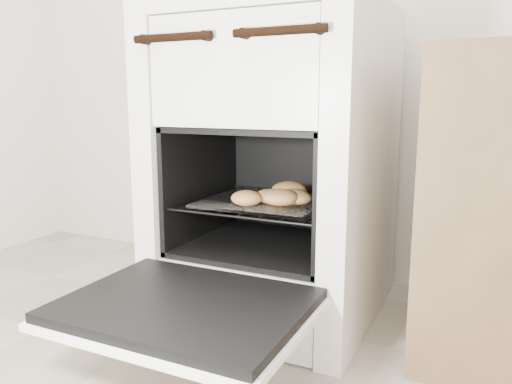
# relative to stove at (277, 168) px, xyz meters

# --- Properties ---
(stove) EXTENTS (0.64, 0.71, 0.97)m
(stove) POSITION_rel_stove_xyz_m (0.00, 0.00, 0.00)
(stove) COLOR white
(stove) RESTS_ON ground
(oven_door) EXTENTS (0.57, 0.44, 0.04)m
(oven_door) POSITION_rel_stove_xyz_m (0.00, -0.54, -0.26)
(oven_door) COLOR black
(oven_door) RESTS_ON stove
(oven_rack) EXTENTS (0.46, 0.44, 0.01)m
(oven_rack) POSITION_rel_stove_xyz_m (0.00, -0.07, -0.10)
(oven_rack) COLOR black
(oven_rack) RESTS_ON stove
(foil_sheet) EXTENTS (0.36, 0.32, 0.01)m
(foil_sheet) POSITION_rel_stove_xyz_m (0.00, -0.09, -0.09)
(foil_sheet) COLOR white
(foil_sheet) RESTS_ON oven_rack
(baked_rolls) EXTENTS (0.25, 0.27, 0.05)m
(baked_rolls) POSITION_rel_stove_xyz_m (0.06, -0.10, -0.07)
(baked_rolls) COLOR tan
(baked_rolls) RESTS_ON foil_sheet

